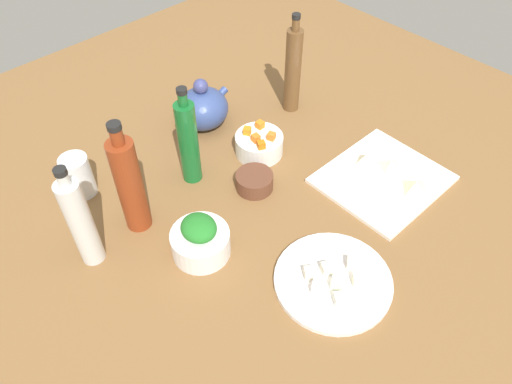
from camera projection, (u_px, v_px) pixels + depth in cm
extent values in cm
cube|color=brown|center=(256.00, 211.00, 114.43)|extent=(190.00, 190.00, 3.00)
cube|color=white|center=(382.00, 179.00, 118.90)|extent=(28.40, 25.40, 1.00)
cylinder|color=white|center=(333.00, 281.00, 98.69)|extent=(24.01, 24.01, 1.20)
cylinder|color=white|center=(201.00, 243.00, 102.36)|extent=(12.47, 12.47, 5.95)
cylinder|color=white|center=(259.00, 145.00, 124.45)|extent=(12.22, 12.22, 5.33)
cylinder|color=brown|center=(254.00, 181.00, 116.18)|extent=(8.99, 8.99, 4.12)
ellipsoid|color=#354984|center=(203.00, 109.00, 130.26)|extent=(13.91, 13.35, 10.95)
sphere|color=#3E437E|center=(201.00, 86.00, 125.16)|extent=(3.90, 3.90, 3.90)
cylinder|color=#354984|center=(219.00, 95.00, 132.07)|extent=(5.38, 2.00, 3.93)
cylinder|color=silver|center=(81.00, 224.00, 95.71)|extent=(4.87, 4.87, 21.77)
cylinder|color=silver|center=(63.00, 179.00, 86.83)|extent=(2.19, 2.19, 2.73)
cylinder|color=black|center=(60.00, 172.00, 85.41)|extent=(2.43, 2.43, 1.20)
cylinder|color=#166329|center=(189.00, 143.00, 112.34)|extent=(4.73, 4.73, 21.62)
cylinder|color=#166329|center=(183.00, 99.00, 103.40)|extent=(2.13, 2.13, 3.05)
cylinder|color=black|center=(182.00, 91.00, 101.86)|extent=(2.36, 2.36, 1.20)
cylinder|color=maroon|center=(130.00, 187.00, 101.50)|extent=(5.61, 5.61, 23.48)
cylinder|color=maroon|center=(117.00, 136.00, 91.67)|extent=(2.52, 2.52, 3.63)
cylinder|color=black|center=(114.00, 126.00, 89.92)|extent=(2.80, 2.80, 1.20)
cylinder|color=brown|center=(293.00, 72.00, 131.00)|extent=(4.40, 4.40, 23.76)
cylinder|color=brown|center=(296.00, 25.00, 121.25)|extent=(1.98, 1.98, 3.16)
cylinder|color=black|center=(296.00, 16.00, 119.67)|extent=(2.20, 2.20, 1.20)
cylinder|color=white|center=(78.00, 176.00, 112.87)|extent=(6.58, 6.58, 10.55)
cube|color=orange|center=(271.00, 136.00, 121.22)|extent=(2.32, 2.32, 1.80)
cube|color=orange|center=(256.00, 138.00, 120.72)|extent=(2.03, 2.03, 1.80)
cube|color=orange|center=(260.00, 125.00, 124.35)|extent=(1.89, 1.89, 1.80)
cube|color=orange|center=(247.00, 131.00, 122.67)|extent=(2.50, 2.50, 1.80)
cube|color=orange|center=(261.00, 145.00, 118.95)|extent=(2.40, 2.40, 1.80)
ellipsoid|color=#237627|center=(199.00, 228.00, 98.75)|extent=(8.10, 8.81, 4.03)
cube|color=white|center=(327.00, 268.00, 98.75)|extent=(3.00, 3.00, 2.20)
cube|color=#EBF3CA|center=(337.00, 283.00, 96.41)|extent=(3.01, 3.01, 2.20)
cube|color=white|center=(352.00, 263.00, 99.68)|extent=(3.09, 3.09, 2.20)
cube|color=white|center=(317.00, 287.00, 95.69)|extent=(3.02, 3.02, 2.20)
cube|color=white|center=(340.00, 299.00, 93.91)|extent=(3.08, 3.08, 2.20)
cube|color=white|center=(310.00, 273.00, 97.98)|extent=(3.07, 3.07, 2.20)
cube|color=white|center=(357.00, 281.00, 96.70)|extent=(3.11, 3.11, 2.20)
pyramid|color=beige|center=(416.00, 185.00, 115.11)|extent=(5.74, 5.58, 2.51)
pyramid|color=beige|center=(391.00, 163.00, 120.28)|extent=(5.58, 6.08, 2.42)
pyramid|color=beige|center=(365.00, 159.00, 121.27)|extent=(5.15, 5.36, 2.68)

